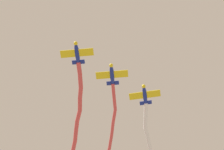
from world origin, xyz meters
TOP-DOWN VIEW (x-y plane):
  - airplane_lead at (2.54, -1.69)m, footprint 5.84×5.69m
  - smoke_trail_lead at (12.68, -10.06)m, footprint 18.51×13.38m
  - airplane_left_wing at (1.68, -10.14)m, footprint 5.81×5.72m
  - smoke_trail_left_wing at (16.95, -21.61)m, footprint 29.66×17.14m
  - airplane_right_wing at (0.82, -18.59)m, footprint 6.02×5.48m
  - smoke_trail_right_wing at (8.77, -27.26)m, footprint 13.27×15.00m

SIDE VIEW (x-z plane):
  - smoke_trail_lead at x=12.68m, z-range 74.80..76.28m
  - airplane_lead at x=2.54m, z-range 74.85..76.52m
  - airplane_left_wing at x=1.68m, z-range 75.10..76.77m
  - airplane_right_wing at x=0.82m, z-range 75.35..77.02m
  - smoke_trail_right_wing at x=8.77m, z-range 75.58..77.26m
  - smoke_trail_left_wing at x=16.95m, z-range 75.52..79.64m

